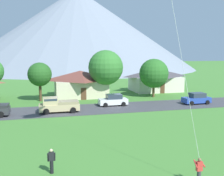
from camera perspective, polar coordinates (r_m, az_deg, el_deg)
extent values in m
cube|color=#424247|center=(37.56, -5.46, -4.51)|extent=(160.00, 6.99, 0.08)
cone|color=gray|center=(132.41, -7.34, 12.30)|extent=(110.30, 110.30, 37.33)
cone|color=#8E939E|center=(146.41, -5.21, 11.32)|extent=(98.61, 98.61, 34.43)
cube|color=beige|center=(48.59, -6.74, 0.00)|extent=(8.87, 7.70, 2.98)
pyramid|color=brown|center=(48.33, -6.78, 2.72)|extent=(9.58, 8.31, 1.64)
cube|color=brown|center=(44.87, -6.05, -1.26)|extent=(0.90, 0.06, 2.00)
cube|color=beige|center=(55.51, 9.18, 0.91)|extent=(9.42, 6.84, 2.96)
pyramid|color=#474247|center=(55.29, 9.23, 3.27)|extent=(10.17, 7.38, 1.63)
cube|color=brown|center=(52.47, 10.68, -0.05)|extent=(0.90, 0.06, 2.00)
cylinder|color=#4C3823|center=(45.90, -1.34, -0.32)|extent=(0.44, 0.44, 3.10)
sphere|color=#33752D|center=(45.53, -1.35, 4.37)|extent=(5.91, 5.91, 5.91)
cylinder|color=brown|center=(48.04, 8.80, -0.55)|extent=(0.44, 0.44, 2.28)
sphere|color=#286623|center=(47.70, 8.88, 3.09)|extent=(5.13, 5.13, 5.13)
cylinder|color=#4C3823|center=(44.97, -14.98, -0.87)|extent=(0.44, 0.44, 2.93)
sphere|color=#23561E|center=(44.65, -15.11, 2.82)|extent=(3.83, 3.83, 3.83)
cube|color=#2847A8|center=(42.95, 17.47, -2.42)|extent=(4.23, 1.87, 0.80)
cube|color=#2D3847|center=(42.92, 17.68, -1.43)|extent=(2.23, 1.62, 0.68)
cylinder|color=black|center=(41.52, 16.58, -3.11)|extent=(0.64, 0.25, 0.64)
cylinder|color=black|center=(43.06, 15.28, -2.69)|extent=(0.64, 0.25, 0.64)
cylinder|color=black|center=(43.01, 19.63, -2.88)|extent=(0.64, 0.25, 0.64)
cylinder|color=black|center=(44.49, 18.27, -2.47)|extent=(0.64, 0.25, 0.64)
cube|color=white|center=(39.68, 0.21, -2.87)|extent=(4.20, 1.80, 0.80)
cube|color=#2D3847|center=(39.59, 0.42, -1.81)|extent=(2.20, 1.59, 0.68)
cylinder|color=black|center=(38.53, -1.38, -3.62)|extent=(0.64, 0.24, 0.64)
cylinder|color=black|center=(40.29, -1.98, -3.12)|extent=(0.64, 0.24, 0.64)
cylinder|color=black|center=(39.23, 2.47, -3.42)|extent=(0.64, 0.24, 0.64)
cylinder|color=black|center=(40.96, 1.71, -2.94)|extent=(0.64, 0.24, 0.64)
cube|color=#C6B284|center=(36.02, -11.14, -3.99)|extent=(5.21, 2.03, 0.84)
cube|color=#C6B284|center=(35.82, -12.93, -2.69)|extent=(1.91, 1.85, 0.90)
cube|color=#2D3847|center=(35.77, -12.94, -2.26)|extent=(1.63, 1.89, 0.28)
cube|color=tan|center=(35.98, -9.33, -2.98)|extent=(2.71, 1.97, 0.36)
cylinder|color=black|center=(35.04, -13.81, -4.89)|extent=(0.76, 0.28, 0.76)
cylinder|color=black|center=(37.04, -13.85, -4.21)|extent=(0.76, 0.28, 0.76)
cylinder|color=black|center=(35.22, -8.26, -4.68)|extent=(0.76, 0.28, 0.76)
cylinder|color=black|center=(37.20, -8.59, -4.02)|extent=(0.76, 0.28, 0.76)
cylinder|color=black|center=(35.10, -22.63, -5.25)|extent=(0.77, 0.30, 0.76)
cylinder|color=black|center=(37.06, -22.09, -4.55)|extent=(0.77, 0.30, 0.76)
cube|color=red|center=(17.55, 18.07, -15.51)|extent=(0.36, 0.22, 0.58)
sphere|color=brown|center=(17.40, 18.12, -14.30)|extent=(0.21, 0.21, 0.21)
cylinder|color=red|center=(17.43, 17.35, -15.14)|extent=(0.18, 0.55, 0.37)
cylinder|color=red|center=(17.65, 18.60, -14.90)|extent=(0.18, 0.55, 0.37)
cylinder|color=silver|center=(17.48, 13.13, 14.67)|extent=(1.92, 3.87, 17.21)
cylinder|color=black|center=(18.86, -12.70, -16.04)|extent=(0.24, 0.24, 0.88)
cube|color=black|center=(18.58, -12.77, -13.98)|extent=(0.36, 0.22, 0.58)
sphere|color=beige|center=(18.43, -12.80, -12.82)|extent=(0.21, 0.21, 0.21)
cylinder|color=black|center=(18.59, -13.46, -14.15)|extent=(0.12, 0.18, 0.59)
cylinder|color=black|center=(18.60, -12.06, -14.09)|extent=(0.12, 0.18, 0.59)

